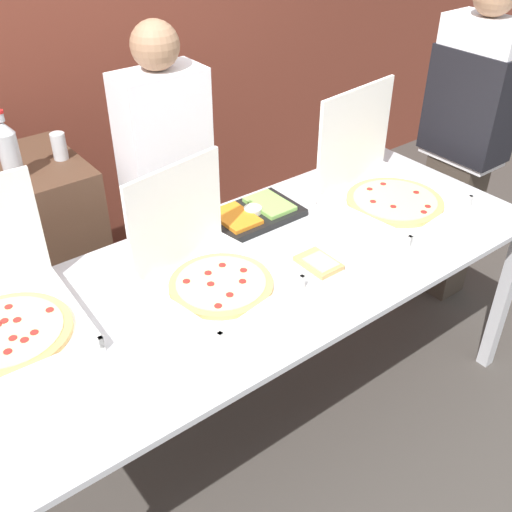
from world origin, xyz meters
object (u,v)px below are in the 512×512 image
(soda_bottle, at_px, (9,149))
(person_guest_plaid, at_px, (169,192))
(soda_can_silver, at_px, (59,146))
(pizza_box_near_right, at_px, (210,268))
(veggie_tray, at_px, (253,214))
(paper_plate_front_center, at_px, (319,264))
(pizza_box_near_left, at_px, (384,185))
(person_server_vest, at_px, (466,132))

(soda_bottle, relative_size, person_guest_plaid, 0.18)
(soda_bottle, height_order, soda_can_silver, soda_bottle)
(pizza_box_near_right, xyz_separation_m, veggie_tray, (0.42, 0.29, -0.06))
(paper_plate_front_center, distance_m, soda_can_silver, 1.29)
(pizza_box_near_left, relative_size, soda_bottle, 1.88)
(soda_bottle, distance_m, soda_can_silver, 0.25)
(pizza_box_near_left, height_order, paper_plate_front_center, pizza_box_near_left)
(pizza_box_near_left, xyz_separation_m, person_server_vest, (0.74, 0.11, 0.03))
(paper_plate_front_center, height_order, person_server_vest, person_server_vest)
(veggie_tray, relative_size, soda_can_silver, 3.38)
(pizza_box_near_right, bearing_deg, person_guest_plaid, 61.16)
(pizza_box_near_left, distance_m, soda_bottle, 1.64)
(soda_bottle, bearing_deg, soda_can_silver, 14.25)
(paper_plate_front_center, xyz_separation_m, soda_can_silver, (-0.54, 1.15, 0.23))
(pizza_box_near_left, xyz_separation_m, soda_can_silver, (-1.12, 0.95, 0.16))
(person_server_vest, bearing_deg, veggie_tray, 83.85)
(paper_plate_front_center, xyz_separation_m, person_guest_plaid, (-0.14, 0.91, -0.03))
(pizza_box_near_left, relative_size, paper_plate_front_center, 2.74)
(pizza_box_near_left, xyz_separation_m, paper_plate_front_center, (-0.58, -0.20, -0.07))
(pizza_box_near_right, height_order, soda_bottle, soda_bottle)
(pizza_box_near_right, relative_size, person_guest_plaid, 0.31)
(pizza_box_near_right, xyz_separation_m, paper_plate_front_center, (0.40, -0.16, -0.07))
(person_server_vest, bearing_deg, soda_bottle, 69.43)
(pizza_box_near_left, relative_size, person_guest_plaid, 0.34)
(pizza_box_near_right, distance_m, soda_bottle, 1.03)
(soda_bottle, xyz_separation_m, soda_can_silver, (0.23, 0.06, -0.07))
(pizza_box_near_left, bearing_deg, veggie_tray, 149.62)
(paper_plate_front_center, distance_m, person_server_vest, 1.36)
(paper_plate_front_center, height_order, veggie_tray, veggie_tray)
(veggie_tray, bearing_deg, person_guest_plaid, 109.17)
(pizza_box_near_right, xyz_separation_m, person_server_vest, (1.72, 0.15, 0.04))
(person_guest_plaid, bearing_deg, soda_can_silver, -31.60)
(paper_plate_front_center, height_order, soda_can_silver, soda_can_silver)
(soda_bottle, distance_m, person_guest_plaid, 0.74)
(paper_plate_front_center, relative_size, veggie_tray, 0.49)
(person_guest_plaid, xyz_separation_m, person_server_vest, (1.47, -0.60, 0.13))
(pizza_box_near_right, height_order, pizza_box_near_left, pizza_box_near_left)
(soda_bottle, xyz_separation_m, person_server_vest, (2.09, -0.79, -0.20))
(pizza_box_near_right, height_order, veggie_tray, pizza_box_near_right)
(person_guest_plaid, bearing_deg, pizza_box_near_left, 135.60)
(pizza_box_near_left, bearing_deg, person_guest_plaid, 129.10)
(pizza_box_near_left, bearing_deg, soda_can_silver, 133.13)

